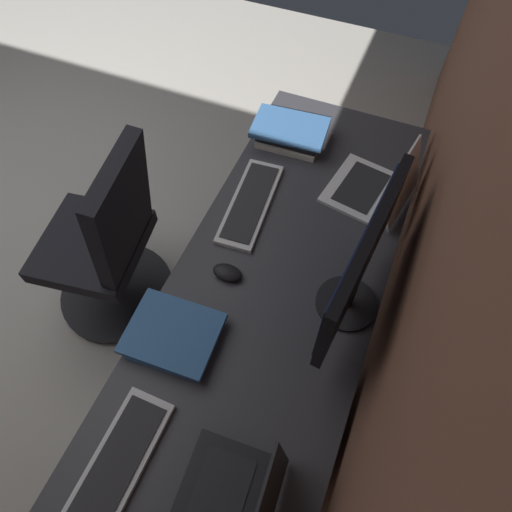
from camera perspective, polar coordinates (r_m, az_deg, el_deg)
wall_back at (r=1.23m, az=27.17°, el=13.08°), size 4.42×0.10×2.60m
desk at (r=1.55m, az=1.72°, el=-6.31°), size 2.01×0.69×0.73m
drawer_pedestal at (r=1.76m, az=-0.92°, el=-18.18°), size 0.40×0.51×0.69m
monitor_primary at (r=1.29m, az=13.08°, el=-1.06°), size 0.56×0.20×0.43m
laptop_leftmost at (r=1.75m, az=15.19°, el=8.53°), size 0.33×0.33×0.23m
keyboard_main at (r=1.37m, az=-17.60°, el=-24.54°), size 0.42×0.14×0.02m
keyboard_spare at (r=1.69m, az=-0.72°, el=6.78°), size 0.43×0.17×0.02m
mouse_main at (r=1.52m, az=-3.66°, el=-2.12°), size 0.06×0.10×0.03m
book_stack_near at (r=1.92m, az=4.48°, el=15.51°), size 0.24×0.31×0.08m
book_stack_far at (r=1.42m, az=-10.52°, el=-10.11°), size 0.24×0.29×0.05m
office_chair at (r=2.01m, az=-18.28°, el=0.86°), size 0.56×0.58×0.97m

